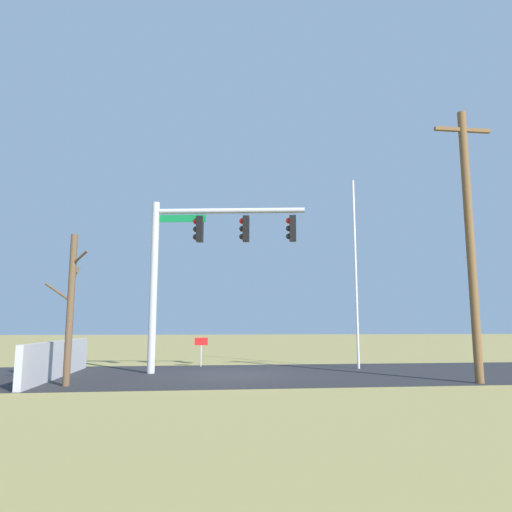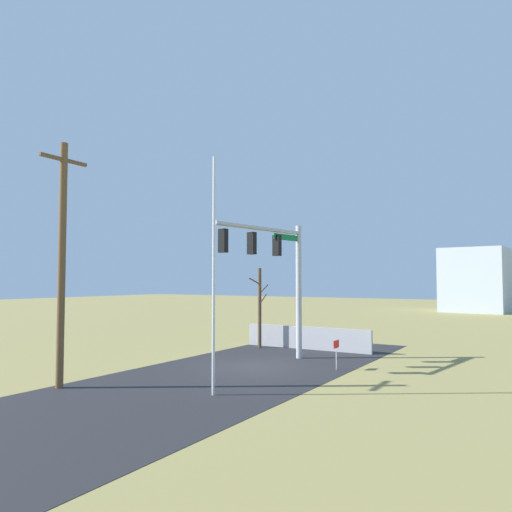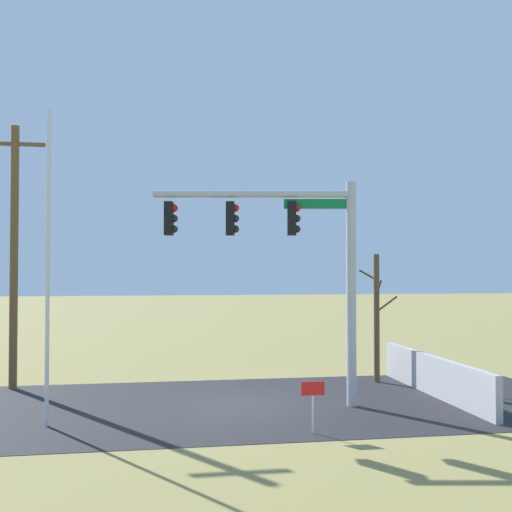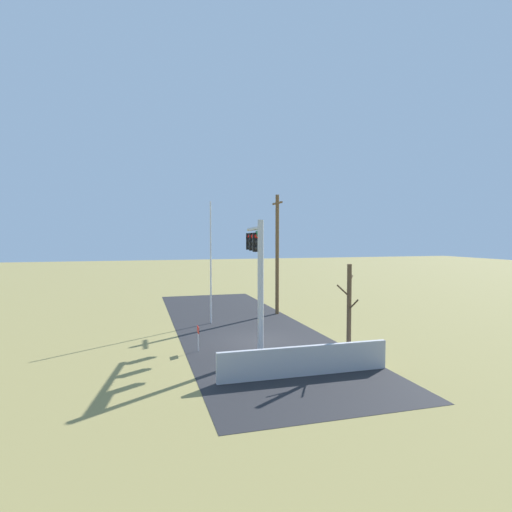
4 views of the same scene
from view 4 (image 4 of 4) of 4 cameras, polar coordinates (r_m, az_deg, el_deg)
name	(u,v)px [view 4 (image 4 of 4)]	position (r m, az deg, el deg)	size (l,w,h in m)	color
ground_plane	(257,341)	(22.83, 0.13, -11.55)	(160.00, 160.00, 0.00)	olive
road_surface	(239,325)	(26.59, -2.29, -9.49)	(28.00, 8.00, 0.01)	#232326
sidewalk_corner	(267,363)	(18.96, 1.52, -14.52)	(6.00, 6.00, 0.01)	#B7B5AD
retaining_fence	(305,361)	(17.36, 6.76, -14.09)	(0.20, 7.26, 1.21)	#A8A8AD
signal_mast	(256,259)	(20.77, 0.04, -0.40)	(5.74, 1.17, 6.38)	#B2B5BA
flagpole	(211,263)	(26.86, -6.23, -0.92)	(0.10, 0.10, 7.86)	silver
utility_pole	(277,252)	(30.00, 2.93, 0.50)	(1.90, 0.26, 8.61)	brown
bare_tree	(349,313)	(18.80, 12.64, -7.64)	(1.27, 1.02, 4.41)	brown
open_sign	(198,333)	(20.84, -7.94, -10.39)	(0.56, 0.04, 1.22)	silver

